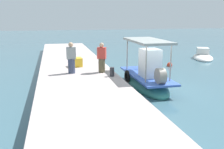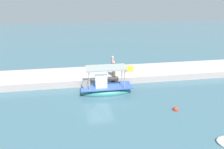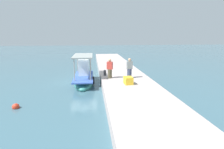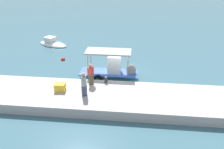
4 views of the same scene
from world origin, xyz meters
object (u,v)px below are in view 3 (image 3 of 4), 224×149
at_px(fisherman_near_bollard, 110,69).
at_px(fisherman_by_crate, 129,69).
at_px(main_fishing_boat, 84,78).
at_px(mooring_bollard, 105,73).
at_px(cargo_crate, 128,80).
at_px(marker_buoy, 16,107).

relative_size(fisherman_near_bollard, fisherman_by_crate, 0.97).
distance_m(main_fishing_boat, mooring_bollard, 2.02).
relative_size(main_fishing_boat, cargo_crate, 6.74).
height_order(fisherman_by_crate, mooring_bollard, fisherman_by_crate).
distance_m(main_fishing_boat, cargo_crate, 4.83).
relative_size(fisherman_near_bollard, marker_buoy, 3.93).
height_order(main_fishing_boat, mooring_bollard, main_fishing_boat).
bearing_deg(fisherman_near_bollard, cargo_crate, -149.42).
bearing_deg(main_fishing_boat, fisherman_near_bollard, -117.04).
height_order(main_fishing_boat, fisherman_by_crate, main_fishing_boat).
distance_m(fisherman_by_crate, mooring_bollard, 2.48).
distance_m(fisherman_near_bollard, marker_buoy, 7.66).
relative_size(mooring_bollard, cargo_crate, 0.65).
relative_size(fisherman_near_bollard, cargo_crate, 2.24).
height_order(fisherman_near_bollard, marker_buoy, fisherman_near_bollard).
bearing_deg(cargo_crate, fisherman_by_crate, -14.16).
height_order(cargo_crate, marker_buoy, cargo_crate).
bearing_deg(cargo_crate, fisherman_near_bollard, 30.58).
bearing_deg(mooring_bollard, marker_buoy, 131.70).
bearing_deg(marker_buoy, main_fishing_boat, -36.53).
distance_m(fisherman_by_crate, cargo_crate, 2.05).
height_order(main_fishing_boat, cargo_crate, main_fishing_boat).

